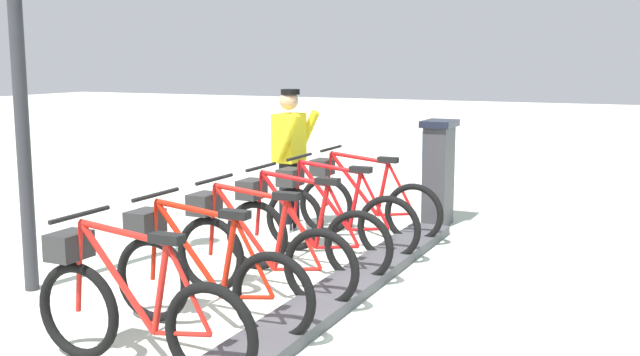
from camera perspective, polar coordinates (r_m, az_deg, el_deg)
The scene contains 10 objects.
ground_plane at distance 6.35m, azimuth 1.04°, elevation -9.40°, with size 60.00×60.00×0.00m, color beige.
dock_rail_base at distance 6.33m, azimuth 1.04°, elevation -8.97°, with size 0.44×5.62×0.10m, color #47474C.
payment_kiosk at distance 9.18m, azimuth 8.95°, elevation 0.53°, with size 0.36×0.52×1.28m.
bike_docked_0 at distance 8.45m, azimuth 3.25°, elevation -1.74°, with size 1.72×0.54×1.02m.
bike_docked_1 at distance 7.72m, azimuth 1.04°, elevation -2.76°, with size 1.72×0.54×1.02m.
bike_docked_2 at distance 7.01m, azimuth -1.62°, elevation -3.97°, with size 1.72×0.54×1.02m.
bike_docked_3 at distance 6.33m, azimuth -4.89°, elevation -5.45°, with size 1.72×0.54×1.02m.
bike_docked_4 at distance 5.67m, azimuth -8.96°, elevation -7.25°, with size 1.72×0.54×1.02m.
bike_docked_5 at distance 5.06m, azimuth -14.09°, elevation -9.44°, with size 1.72×0.54×1.02m.
worker_near_rack at distance 8.76m, azimuth -2.30°, elevation 1.82°, with size 0.46×0.62×1.66m.
Camera 1 is at (-2.44, 5.51, 2.01)m, focal length 42.22 mm.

